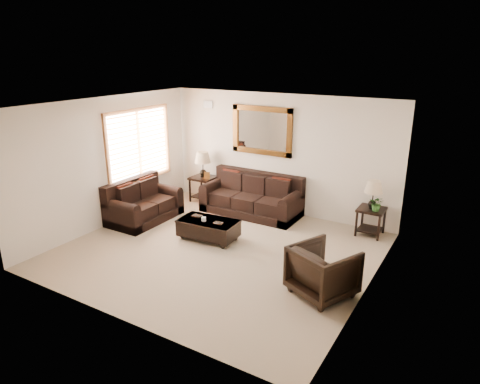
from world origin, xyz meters
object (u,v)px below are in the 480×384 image
Objects in this scene: sofa at (252,199)px; end_table_left at (203,169)px; armchair at (323,269)px; end_table_right at (373,200)px; coffee_table at (208,227)px; loveseat at (142,205)px.

sofa is 1.80× the size of end_table_left.
armchair is at bearing -32.66° from end_table_left.
coffee_table is (-2.70, -1.85, -0.50)m from end_table_right.
sofa reaches higher than coffee_table.
end_table_left is at bearing -8.17° from armchair.
loveseat is at bearing -159.09° from end_table_right.
coffee_table is at bearing -93.56° from loveseat.
sofa is at bearing -49.79° from loveseat.
armchair is at bearing -101.29° from loveseat.
end_table_right is at bearing -66.25° from armchair.
coffee_table is (-0.04, -1.71, -0.09)m from sofa.
sofa is 3.63m from armchair.
coffee_table is at bearing 8.05° from armchair.
coffee_table is 2.78m from armchair.
armchair reaches higher than coffee_table.
sofa is at bearing -19.05° from armchair.
armchair is (4.08, -2.62, -0.38)m from end_table_left.
loveseat is 4.89m from end_table_right.
end_table_right is 3.31m from coffee_table.
armchair is (2.66, -0.79, 0.19)m from coffee_table.
coffee_table is 1.39× the size of armchair.
armchair is (-0.03, -2.64, -0.31)m from end_table_right.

